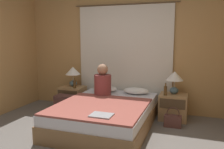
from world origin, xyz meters
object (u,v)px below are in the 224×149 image
Objects in this scene: lamp_left at (73,73)px; laptop_on_bed at (101,115)px; pillow_right at (136,91)px; pillow_left at (105,89)px; beer_bottle_on_left_stand at (75,84)px; handbag_on_floor at (173,121)px; nightstand_right at (173,107)px; nightstand_left at (72,98)px; lamp_right at (175,78)px; beer_bottle_on_right_stand at (165,90)px; bed at (106,115)px; backpack_on_floor at (64,104)px; person_left_in_bed at (103,83)px.

lamp_left is 1.39× the size of laptop_on_bed.
pillow_left is at bearing 180.00° from pillow_right.
beer_bottle_on_left_stand is 0.63× the size of handbag_on_floor.
lamp_left is at bearing 178.58° from nightstand_right.
nightstand_left is at bearing -90.00° from lamp_left.
handbag_on_floor is at bearing -30.29° from pillow_right.
beer_bottle_on_left_stand is at bearing -163.65° from pillow_left.
pillow_left is (0.74, 0.01, -0.30)m from lamp_left.
lamp_right is 0.84× the size of pillow_right.
beer_bottle_on_right_stand is at bearing 122.76° from handbag_on_floor.
beer_bottle_on_right_stand reaches higher than nightstand_right.
beer_bottle_on_left_stand is 1.88m from beer_bottle_on_right_stand.
bed is 4.04× the size of nightstand_right.
laptop_on_bed is at bearing -74.20° from bed.
bed is 1.20m from beer_bottle_on_left_stand.
beer_bottle_on_right_stand is at bearing -130.50° from lamp_right.
backpack_on_floor is at bearing -167.56° from lamp_right.
bed is 3.34× the size of person_left_in_bed.
beer_bottle_on_left_stand is at bearing 180.00° from beer_bottle_on_right_stand.
pillow_left is at bearing 1.12° from lamp_left.
pillow_right reaches higher than handbag_on_floor.
lamp_right reaches higher than laptop_on_bed.
laptop_on_bed is at bearing -50.16° from beer_bottle_on_left_stand.
beer_bottle_on_left_stand is at bearing 172.50° from handbag_on_floor.
lamp_left and lamp_right have the same top height.
nightstand_left is 1.00× the size of nightstand_right.
nightstand_right is at bearing 35.05° from bed.
pillow_left is 0.83× the size of person_left_in_bed.
backpack_on_floor is (-0.08, -0.30, -0.35)m from beer_bottle_on_left_stand.
handbag_on_floor is (1.35, -0.09, -0.58)m from person_left_in_bed.
laptop_on_bed is at bearing -41.35° from backpack_on_floor.
pillow_right is 1.64× the size of laptop_on_bed.
pillow_left reaches higher than laptop_on_bed.
pillow_left is (-1.41, 0.01, -0.30)m from lamp_right.
lamp_right is at bearing 0.00° from lamp_left.
beer_bottle_on_left_stand is (-0.95, 0.64, 0.36)m from bed.
nightstand_left is 1.29× the size of backpack_on_floor.
laptop_on_bed is at bearing -119.73° from nightstand_right.
beer_bottle_on_left_stand reaches higher than nightstand_left.
nightstand_left is at bearing -178.58° from lamp_right.
lamp_left is 1.00× the size of lamp_right.
bed is at bearing -67.98° from pillow_left.
laptop_on_bed reaches higher than bed.
handbag_on_floor is (2.18, -0.38, -0.14)m from nightstand_left.
lamp_left is 1.23× the size of handbag_on_floor.
lamp_left reaches higher than bed.
nightstand_right is 0.55m from lamp_right.
bed is 8.95× the size of beer_bottle_on_right_stand.
backpack_on_floor is at bearing 138.65° from laptop_on_bed.
handbag_on_floor is (0.03, -0.38, -0.14)m from nightstand_right.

